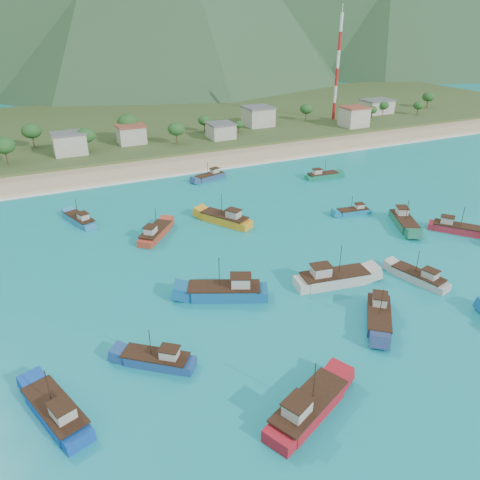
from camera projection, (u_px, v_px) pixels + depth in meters
name	position (u px, v px, depth m)	size (l,w,h in m)	color
ground	(307.00, 296.00, 76.40)	(600.00, 600.00, 0.00)	#0D9996
beach	(165.00, 166.00, 140.58)	(400.00, 18.00, 1.20)	beige
land	(120.00, 126.00, 190.14)	(400.00, 110.00, 2.40)	#385123
surf_line	(174.00, 175.00, 132.86)	(400.00, 2.50, 0.08)	white
village	(198.00, 128.00, 165.66)	(211.34, 25.98, 7.03)	beige
vegetation	(126.00, 134.00, 155.97)	(273.30, 25.70, 9.18)	#235623
radio_tower	(337.00, 68.00, 186.04)	(1.20, 1.20, 40.02)	red
boat_0	(353.00, 212.00, 107.34)	(8.23, 3.42, 4.72)	#15749E
boat_2	(80.00, 220.00, 102.41)	(5.87, 10.24, 5.81)	teal
boat_4	(157.00, 360.00, 61.30)	(9.50, 8.40, 5.81)	navy
boat_5	(419.00, 278.00, 80.26)	(5.38, 10.43, 5.91)	#BDB2AB
boat_9	(322.00, 176.00, 130.16)	(9.82, 3.68, 5.68)	#117451
boat_10	(456.00, 229.00, 98.30)	(9.00, 10.20, 6.23)	#B12330
boat_11	(404.00, 222.00, 101.15)	(8.06, 11.80, 6.78)	#1F6B4F
boat_15	(57.00, 412.00, 53.07)	(7.02, 11.97, 6.79)	#1145AC
boat_17	(308.00, 409.00, 53.43)	(12.91, 8.52, 7.38)	#AC1824
boat_19	(155.00, 234.00, 96.13)	(9.33, 10.23, 6.33)	#B33A25
boat_20	(210.00, 177.00, 129.58)	(9.75, 5.37, 5.52)	navy
boat_21	(333.00, 279.00, 79.31)	(13.38, 5.82, 7.65)	beige
boat_22	(226.00, 292.00, 75.61)	(13.48, 8.96, 7.72)	#125A94
boat_27	(225.00, 219.00, 102.30)	(9.26, 12.19, 7.13)	orange
boat_28	(379.00, 316.00, 69.91)	(9.46, 10.56, 6.49)	navy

